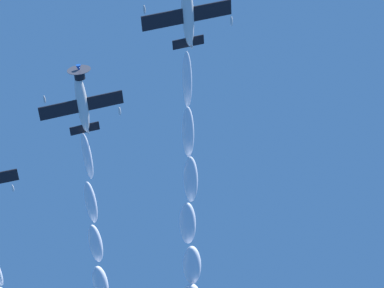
{
  "coord_description": "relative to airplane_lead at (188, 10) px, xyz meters",
  "views": [
    {
      "loc": [
        36.55,
        -8.07,
        1.71
      ],
      "look_at": [
        -16.29,
        -3.9,
        62.98
      ],
      "focal_mm": 67.97,
      "sensor_mm": 36.0,
      "label": 1
    }
  ],
  "objects": [
    {
      "name": "airplane_left_wingman",
      "position": [
        -12.56,
        -10.78,
        0.43
      ],
      "size": [
        8.62,
        9.16,
        4.38
      ],
      "color": "silver"
    },
    {
      "name": "airplane_lead",
      "position": [
        0.0,
        0.0,
        0.0
      ],
      "size": [
        8.61,
        9.11,
        4.19
      ],
      "color": "silver"
    }
  ]
}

